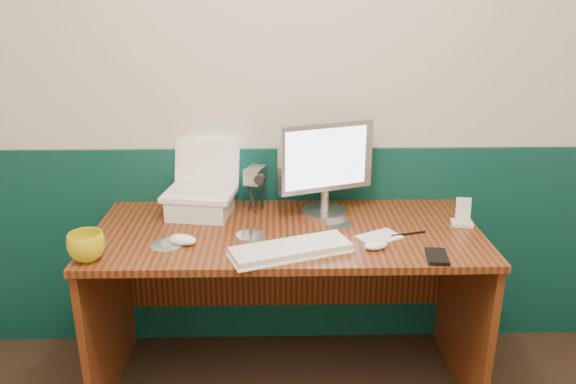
{
  "coord_description": "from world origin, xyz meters",
  "views": [
    {
      "loc": [
        -0.14,
        -0.76,
        1.68
      ],
      "look_at": [
        -0.1,
        1.23,
        0.97
      ],
      "focal_mm": 35.0,
      "sensor_mm": 36.0,
      "label": 1
    }
  ],
  "objects_px": {
    "laptop": "(198,169)",
    "monitor": "(325,168)",
    "keyboard": "(291,250)",
    "camcorder": "(255,189)",
    "mug": "(86,247)",
    "desk": "(287,308)"
  },
  "relations": [
    {
      "from": "keyboard",
      "to": "desk",
      "type": "bearing_deg",
      "value": 72.16
    },
    {
      "from": "keyboard",
      "to": "camcorder",
      "type": "relative_size",
      "value": 2.24
    },
    {
      "from": "keyboard",
      "to": "laptop",
      "type": "bearing_deg",
      "value": 114.11
    },
    {
      "from": "monitor",
      "to": "mug",
      "type": "bearing_deg",
      "value": -174.53
    },
    {
      "from": "keyboard",
      "to": "camcorder",
      "type": "height_order",
      "value": "camcorder"
    },
    {
      "from": "laptop",
      "to": "camcorder",
      "type": "height_order",
      "value": "laptop"
    },
    {
      "from": "keyboard",
      "to": "mug",
      "type": "bearing_deg",
      "value": 162.61
    },
    {
      "from": "laptop",
      "to": "mug",
      "type": "bearing_deg",
      "value": -120.56
    },
    {
      "from": "mug",
      "to": "camcorder",
      "type": "distance_m",
      "value": 0.77
    },
    {
      "from": "mug",
      "to": "camcorder",
      "type": "xyz_separation_m",
      "value": [
        0.6,
        0.48,
        0.05
      ]
    },
    {
      "from": "monitor",
      "to": "keyboard",
      "type": "height_order",
      "value": "monitor"
    },
    {
      "from": "desk",
      "to": "mug",
      "type": "height_order",
      "value": "mug"
    },
    {
      "from": "monitor",
      "to": "keyboard",
      "type": "bearing_deg",
      "value": -131.99
    },
    {
      "from": "desk",
      "to": "mug",
      "type": "distance_m",
      "value": 0.89
    },
    {
      "from": "monitor",
      "to": "keyboard",
      "type": "xyz_separation_m",
      "value": [
        -0.16,
        -0.4,
        -0.2
      ]
    },
    {
      "from": "desk",
      "to": "keyboard",
      "type": "xyz_separation_m",
      "value": [
        0.01,
        -0.22,
        0.39
      ]
    },
    {
      "from": "monitor",
      "to": "mug",
      "type": "height_order",
      "value": "monitor"
    },
    {
      "from": "laptop",
      "to": "monitor",
      "type": "relative_size",
      "value": 0.7
    },
    {
      "from": "laptop",
      "to": "keyboard",
      "type": "height_order",
      "value": "laptop"
    },
    {
      "from": "mug",
      "to": "monitor",
      "type": "bearing_deg",
      "value": 25.66
    },
    {
      "from": "laptop",
      "to": "monitor",
      "type": "height_order",
      "value": "monitor"
    },
    {
      "from": "laptop",
      "to": "keyboard",
      "type": "relative_size",
      "value": 0.66
    }
  ]
}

